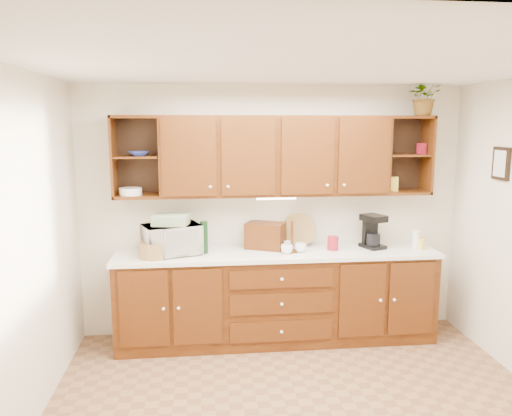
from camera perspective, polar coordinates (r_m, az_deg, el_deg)
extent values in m
plane|color=white|center=(3.48, 6.32, 16.02)|extent=(4.00, 4.00, 0.00)
plane|color=beige|center=(5.26, 1.95, -0.34)|extent=(4.00, 0.00, 4.00)
plane|color=beige|center=(3.72, -25.93, -5.49)|extent=(0.00, 3.50, 3.50)
cube|color=#3A1606|center=(5.19, 2.37, -10.20)|extent=(3.20, 0.60, 0.90)
cube|color=white|center=(5.04, 2.43, -5.20)|extent=(3.24, 0.64, 0.04)
cube|color=#3A1606|center=(5.03, 2.25, 5.97)|extent=(2.30, 0.33, 0.80)
cube|color=black|center=(5.17, -13.34, 5.81)|extent=(0.45, 0.02, 0.80)
cube|color=black|center=(5.55, 16.28, 5.93)|extent=(0.45, 0.02, 0.80)
cube|color=#3A1606|center=(5.02, -13.55, 5.70)|extent=(0.43, 0.30, 0.02)
cube|color=#3A1606|center=(5.41, 16.90, 5.81)|extent=(0.43, 0.30, 0.02)
cube|color=#3A1606|center=(5.40, 17.10, 9.89)|extent=(0.45, 0.33, 0.03)
cube|color=white|center=(5.03, 2.31, 1.15)|extent=(0.40, 0.05, 0.02)
cube|color=black|center=(5.09, 26.22, 4.58)|extent=(0.03, 0.24, 0.30)
cylinder|color=olive|center=(4.88, -11.63, -4.71)|extent=(0.32, 0.32, 0.16)
imported|color=silver|center=(4.96, -9.63, -3.57)|extent=(0.63, 0.52, 0.30)
cube|color=#D0CC62|center=(4.92, -9.69, -1.33)|extent=(0.37, 0.30, 0.10)
cylinder|color=black|center=(4.96, -5.96, -3.36)|extent=(0.09, 0.09, 0.32)
cylinder|color=olive|center=(5.27, 4.88, -4.25)|extent=(0.37, 0.21, 0.35)
cube|color=#3A1606|center=(5.13, 1.07, -3.17)|extent=(0.45, 0.38, 0.27)
cylinder|color=#3A1606|center=(4.99, 4.13, -3.25)|extent=(0.03, 0.03, 0.32)
cylinder|color=#3A1606|center=(5.03, 4.11, -4.94)|extent=(0.13, 0.13, 0.02)
imported|color=white|center=(5.01, 5.09, -4.55)|extent=(0.15, 0.15, 0.09)
imported|color=white|center=(5.09, 3.70, -4.30)|extent=(0.15, 0.15, 0.09)
imported|color=white|center=(4.95, 3.54, -4.70)|extent=(0.15, 0.15, 0.09)
cylinder|color=maroon|center=(5.14, 8.78, -4.00)|extent=(0.14, 0.14, 0.14)
cylinder|color=white|center=(5.37, 17.81, -3.47)|extent=(0.08, 0.08, 0.19)
cylinder|color=yellow|center=(5.40, 18.23, -3.85)|extent=(0.10, 0.10, 0.11)
cube|color=black|center=(5.32, 13.17, -4.26)|extent=(0.26, 0.29, 0.04)
cube|color=black|center=(5.37, 12.91, -2.49)|extent=(0.18, 0.11, 0.30)
cube|color=black|center=(5.25, 13.29, -1.12)|extent=(0.26, 0.29, 0.06)
cylinder|color=black|center=(5.28, 13.27, -3.52)|extent=(0.18, 0.18, 0.13)
imported|color=navy|center=(4.98, -13.29, 6.06)|extent=(0.25, 0.25, 0.05)
cylinder|color=white|center=(5.03, -14.15, 1.84)|extent=(0.26, 0.26, 0.07)
cube|color=yellow|center=(5.35, 15.45, 2.66)|extent=(0.09, 0.08, 0.15)
cube|color=maroon|center=(5.45, 18.39, 6.46)|extent=(0.09, 0.08, 0.11)
imported|color=#999999|center=(5.42, 18.69, 11.99)|extent=(0.42, 0.39, 0.38)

